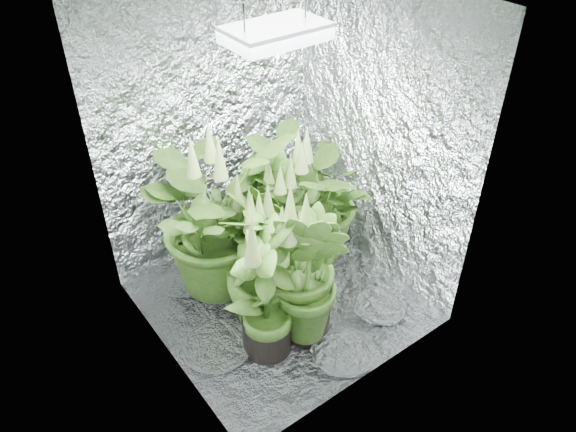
# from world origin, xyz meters

# --- Properties ---
(ground) EXTENTS (1.60, 1.60, 0.00)m
(ground) POSITION_xyz_m (0.00, 0.00, 0.00)
(ground) COLOR silver
(ground) RESTS_ON ground
(walls) EXTENTS (1.62, 1.62, 2.00)m
(walls) POSITION_xyz_m (0.00, 0.00, 1.00)
(walls) COLOR silver
(walls) RESTS_ON ground
(grow_lamp) EXTENTS (0.50, 0.30, 0.22)m
(grow_lamp) POSITION_xyz_m (0.00, 0.00, 1.83)
(grow_lamp) COLOR gray
(grow_lamp) RESTS_ON ceiling
(plant_a) EXTENTS (1.25, 1.25, 1.19)m
(plant_a) POSITION_xyz_m (-0.21, 0.41, 0.57)
(plant_a) COLOR black
(plant_a) RESTS_ON ground
(plant_b) EXTENTS (0.54, 0.54, 0.89)m
(plant_b) POSITION_xyz_m (-0.06, 0.22, 0.40)
(plant_b) COLOR black
(plant_b) RESTS_ON ground
(plant_c) EXTENTS (0.61, 0.61, 0.96)m
(plant_c) POSITION_xyz_m (0.16, 0.29, 0.44)
(plant_c) COLOR black
(plant_c) RESTS_ON ground
(plant_d) EXTENTS (0.67, 0.67, 0.94)m
(plant_d) POSITION_xyz_m (-0.17, -0.05, 0.43)
(plant_d) COLOR black
(plant_d) RESTS_ON ground
(plant_e) EXTENTS (0.88, 0.88, 1.05)m
(plant_e) POSITION_xyz_m (0.46, 0.23, 0.49)
(plant_e) COLOR black
(plant_e) RESTS_ON ground
(plant_f) EXTENTS (0.70, 0.70, 1.06)m
(plant_f) POSITION_xyz_m (-0.29, -0.28, 0.48)
(plant_f) COLOR black
(plant_f) RESTS_ON ground
(plant_g) EXTENTS (0.65, 0.65, 1.10)m
(plant_g) POSITION_xyz_m (-0.02, -0.30, 0.50)
(plant_g) COLOR black
(plant_g) RESTS_ON ground
(circulation_fan) EXTENTS (0.16, 0.34, 0.39)m
(circulation_fan) POSITION_xyz_m (0.58, 0.60, 0.16)
(circulation_fan) COLOR black
(circulation_fan) RESTS_ON ground
(plant_label) EXTENTS (0.06, 0.05, 0.09)m
(plant_label) POSITION_xyz_m (0.05, -0.33, 0.30)
(plant_label) COLOR white
(plant_label) RESTS_ON plant_g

